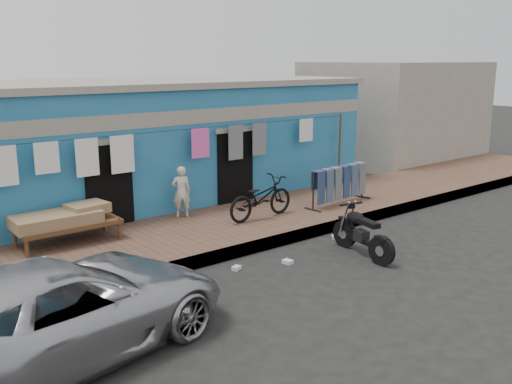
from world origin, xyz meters
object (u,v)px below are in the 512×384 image
Objects in this scene: seated_person at (181,192)px; charpoy at (68,226)px; motorcycle at (363,232)px; bicycle at (261,193)px; car at (59,309)px; jeans_rack at (339,185)px.

seated_person reaches higher than charpoy.
bicycle is at bearing 110.53° from motorcycle.
car is at bearing -112.49° from charpoy.
jeans_rack is at bearing -10.40° from charpoy.
seated_person reaches higher than bicycle.
seated_person is 4.11m from jeans_rack.
charpoy is (1.64, 3.97, -0.08)m from car.
charpoy is at bearing 73.76° from bicycle.
seated_person reaches higher than car.
jeans_rack is at bearing 64.05° from motorcycle.
car is 2.65× the size of bicycle.
motorcycle is (6.27, 0.17, -0.19)m from car.
seated_person is at bearing 126.27° from motorcycle.
seated_person is 1.88m from bicycle.
car reaches higher than charpoy.
bicycle is at bearing 175.02° from jeans_rack.
jeans_rack is (2.05, 2.58, 0.25)m from motorcycle.
bicycle reaches higher than car.
bicycle is 0.87× the size of jeans_rack.
car reaches higher than jeans_rack.
seated_person is at bearing 158.90° from jeans_rack.
motorcycle is (1.78, -4.05, -0.36)m from seated_person.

